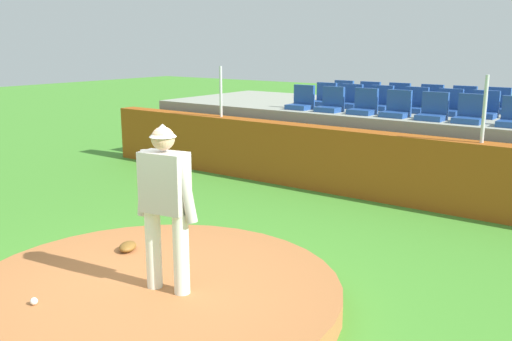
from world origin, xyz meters
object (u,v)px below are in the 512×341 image
at_px(stadium_chair_14, 342,95).
at_px(stadium_chair_0, 302,102).
at_px(baseball, 34,301).
at_px(pitcher, 165,196).
at_px(stadium_chair_3, 397,108).
at_px(stadium_chair_1, 331,104).
at_px(stadium_chair_5, 470,114).
at_px(stadium_chair_7, 324,98).
at_px(stadium_chair_8, 350,100).
at_px(stadium_chair_4, 433,111).
at_px(stadium_chair_18, 463,103).
at_px(stadium_chair_11, 448,107).
at_px(stadium_chair_19, 496,105).
at_px(stadium_chair_12, 484,109).
at_px(stadium_chair_2, 364,106).
at_px(stadium_chair_15, 368,97).
at_px(stadium_chair_17, 430,101).
at_px(stadium_chair_9, 380,102).
at_px(stadium_chair_10, 414,104).
at_px(fielding_glove, 128,247).

bearing_deg(stadium_chair_14, stadium_chair_0, 89.85).
xyz_separation_m(baseball, stadium_chair_14, (-1.53, 9.18, 1.25)).
distance_m(pitcher, stadium_chair_3, 6.37).
xyz_separation_m(baseball, stadium_chair_1, (-0.82, 7.38, 1.25)).
bearing_deg(stadium_chair_5, stadium_chair_7, -15.05).
relative_size(stadium_chair_3, stadium_chair_8, 1.00).
xyz_separation_m(stadium_chair_7, stadium_chair_14, (-0.03, 0.89, 0.00)).
height_order(stadium_chair_3, stadium_chair_7, same).
xyz_separation_m(pitcher, stadium_chair_4, (0.48, 6.32, 0.28)).
bearing_deg(baseball, stadium_chair_3, 85.43).
xyz_separation_m(pitcher, stadium_chair_18, (0.48, 8.12, 0.28)).
relative_size(stadium_chair_8, stadium_chair_14, 1.00).
distance_m(stadium_chair_11, stadium_chair_19, 1.14).
bearing_deg(stadium_chair_14, stadium_chair_19, -179.93).
bearing_deg(stadium_chair_5, stadium_chair_0, -0.36).
bearing_deg(stadium_chair_12, stadium_chair_4, 53.77).
height_order(stadium_chair_2, stadium_chair_15, same).
bearing_deg(stadium_chair_19, stadium_chair_1, 33.01).
distance_m(stadium_chair_5, stadium_chair_19, 1.82).
bearing_deg(stadium_chair_1, stadium_chair_17, -128.85).
relative_size(stadium_chair_2, stadium_chair_8, 1.00).
distance_m(stadium_chair_9, stadium_chair_14, 1.65).
bearing_deg(stadium_chair_10, stadium_chair_17, -90.83).
bearing_deg(stadium_chair_7, pitcher, 107.67).
distance_m(stadium_chair_1, stadium_chair_11, 2.28).
bearing_deg(stadium_chair_12, stadium_chair_14, -14.82).
distance_m(stadium_chair_3, stadium_chair_10, 0.91).
relative_size(stadium_chair_4, stadium_chair_7, 1.00).
relative_size(baseball, stadium_chair_18, 0.15).
xyz_separation_m(stadium_chair_2, stadium_chair_5, (2.05, -0.03, 0.00)).
bearing_deg(stadium_chair_9, stadium_chair_12, 179.61).
relative_size(baseball, stadium_chair_8, 0.15).
relative_size(stadium_chair_8, stadium_chair_17, 1.00).
bearing_deg(stadium_chair_5, baseball, 75.13).
bearing_deg(stadium_chair_7, stadium_chair_19, -165.51).
bearing_deg(stadium_chair_2, stadium_chair_1, 1.15).
bearing_deg(stadium_chair_15, stadium_chair_0, 68.77).
height_order(stadium_chair_5, stadium_chair_11, same).
bearing_deg(stadium_chair_3, pitcher, 92.03).
bearing_deg(stadium_chair_14, stadium_chair_8, 126.63).
bearing_deg(pitcher, stadium_chair_4, 75.60).
xyz_separation_m(stadium_chair_2, stadium_chair_15, (-0.75, 1.77, 0.00)).
bearing_deg(stadium_chair_8, stadium_chair_1, 90.83).
distance_m(baseball, stadium_chair_9, 8.37).
bearing_deg(stadium_chair_4, stadium_chair_3, -2.47).
xyz_separation_m(stadium_chair_0, stadium_chair_8, (0.70, 0.86, 0.00)).
bearing_deg(stadium_chair_2, stadium_chair_4, 178.33).
xyz_separation_m(stadium_chair_1, stadium_chair_4, (2.12, -0.03, 0.00)).
bearing_deg(fielding_glove, stadium_chair_7, 157.44).
relative_size(stadium_chair_1, stadium_chair_9, 1.00).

